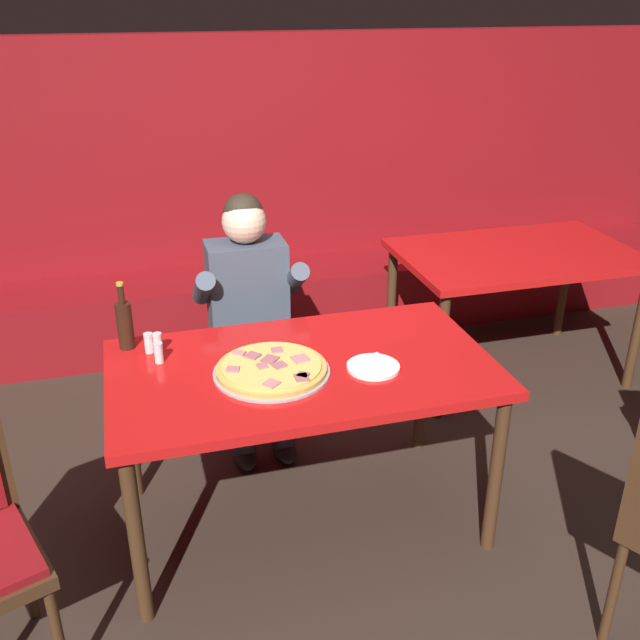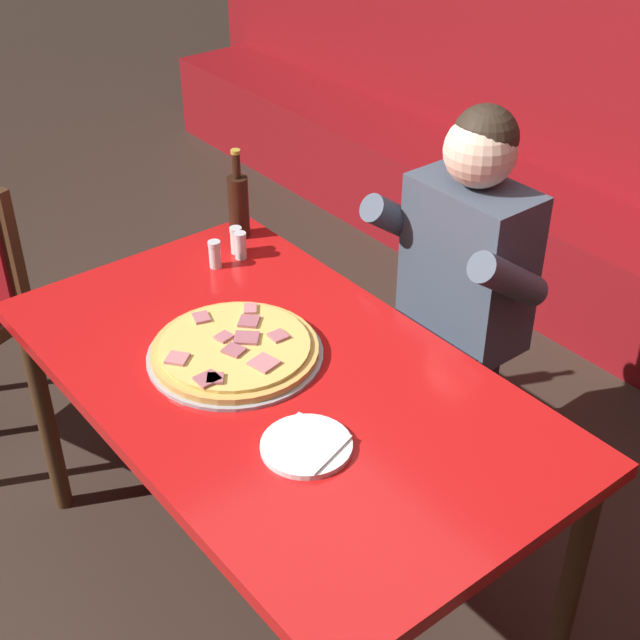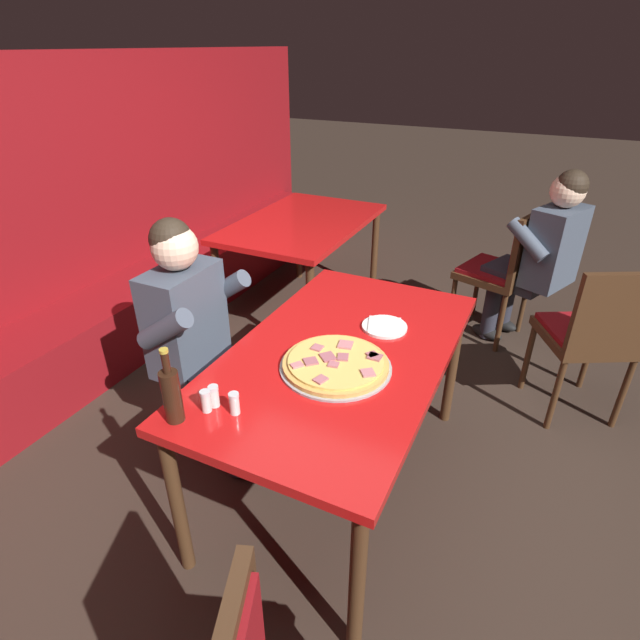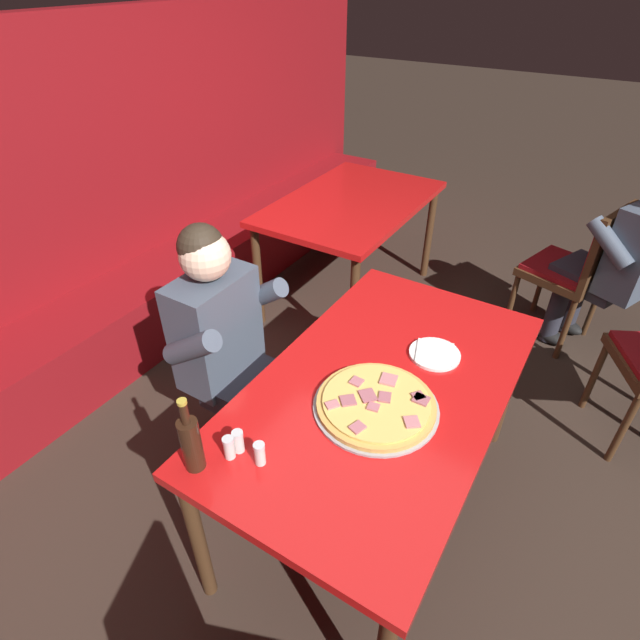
% 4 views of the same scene
% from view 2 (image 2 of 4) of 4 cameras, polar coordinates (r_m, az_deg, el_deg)
% --- Properties ---
extents(ground_plane, '(24.00, 24.00, 0.00)m').
position_cam_2_polar(ground_plane, '(2.79, -2.36, -16.28)').
color(ground_plane, '#33261E').
extents(main_dining_table, '(1.53, 0.87, 0.78)m').
position_cam_2_polar(main_dining_table, '(2.29, -2.76, -5.04)').
color(main_dining_table, '#422816').
rests_on(main_dining_table, ground_plane).
extents(pizza, '(0.46, 0.46, 0.05)m').
position_cam_2_polar(pizza, '(2.31, -5.46, -1.93)').
color(pizza, '#9E9EA3').
rests_on(pizza, main_dining_table).
extents(plate_white_paper, '(0.21, 0.21, 0.02)m').
position_cam_2_polar(plate_white_paper, '(2.03, -0.88, -8.02)').
color(plate_white_paper, white).
rests_on(plate_white_paper, main_dining_table).
extents(beer_bottle, '(0.07, 0.07, 0.29)m').
position_cam_2_polar(beer_bottle, '(2.82, -5.24, 7.40)').
color(beer_bottle, black).
rests_on(beer_bottle, main_dining_table).
extents(shaker_parmesan, '(0.04, 0.04, 0.09)m').
position_cam_2_polar(shaker_parmesan, '(2.76, -5.38, 5.04)').
color(shaker_parmesan, silver).
rests_on(shaker_parmesan, main_dining_table).
extents(shaker_black_pepper, '(0.04, 0.04, 0.09)m').
position_cam_2_polar(shaker_black_pepper, '(2.72, -5.11, 4.70)').
color(shaker_black_pepper, silver).
rests_on(shaker_black_pepper, main_dining_table).
extents(shaker_oregano, '(0.04, 0.04, 0.09)m').
position_cam_2_polar(shaker_oregano, '(2.69, -6.74, 4.12)').
color(shaker_oregano, silver).
rests_on(shaker_oregano, main_dining_table).
extents(diner_seated_blue_shirt, '(0.53, 0.53, 1.27)m').
position_cam_2_polar(diner_seated_blue_shirt, '(2.71, 8.09, 1.66)').
color(diner_seated_blue_shirt, black).
rests_on(diner_seated_blue_shirt, ground_plane).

